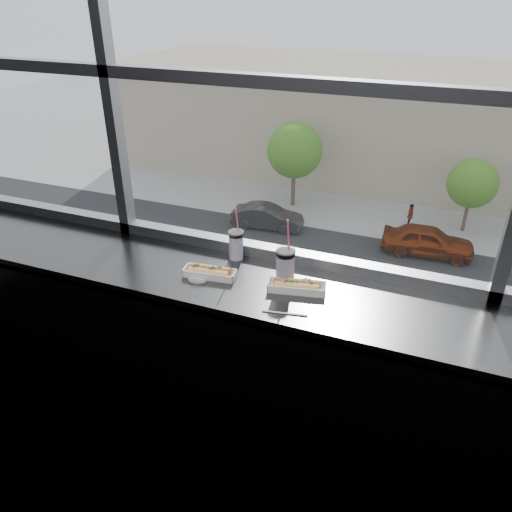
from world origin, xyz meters
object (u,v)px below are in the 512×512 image
at_px(soda_cup_right, 285,265).
at_px(hotdog_tray_right, 297,286).
at_px(tree_left, 295,151).
at_px(soda_cup_left, 236,243).
at_px(car_near_a, 98,253).
at_px(car_far_a, 268,213).
at_px(wrapper, 197,279).
at_px(pedestrian_b, 411,214).
at_px(tree_center, 473,184).
at_px(car_far_b, 429,236).
at_px(car_near_b, 265,284).
at_px(hotdog_tray_left, 210,272).
at_px(loose_straw, 285,313).

bearing_deg(soda_cup_right, hotdog_tray_right, -29.85).
relative_size(soda_cup_right, tree_left, 0.06).
bearing_deg(tree_left, soda_cup_left, -73.56).
height_order(car_near_a, car_far_a, car_far_a).
height_order(wrapper, tree_left, wrapper).
relative_size(car_near_a, pedestrian_b, 3.04).
distance_m(wrapper, car_near_a, 24.85).
relative_size(tree_left, tree_center, 1.24).
bearing_deg(tree_left, soda_cup_right, -73.04).
distance_m(soda_cup_right, car_far_b, 26.62).
bearing_deg(tree_left, tree_center, -0.00).
xyz_separation_m(pedestrian_b, tree_center, (3.12, 0.75, 2.11)).
distance_m(soda_cup_left, pedestrian_b, 29.55).
bearing_deg(soda_cup_right, soda_cup_left, 155.55).
bearing_deg(car_far_b, tree_center, -27.84).
relative_size(wrapper, car_near_b, 0.01).
relative_size(hotdog_tray_left, tree_left, 0.05).
height_order(hotdog_tray_left, hotdog_tray_right, hotdog_tray_right).
xyz_separation_m(car_near_b, car_far_a, (-2.83, 8.00, -0.19)).
distance_m(hotdog_tray_left, soda_cup_right, 0.38).
xyz_separation_m(hotdog_tray_right, loose_straw, (0.01, -0.20, -0.02)).
distance_m(car_near_b, tree_center, 14.78).
height_order(hotdog_tray_left, car_near_a, hotdog_tray_left).
bearing_deg(hotdog_tray_left, car_near_b, 102.52).
bearing_deg(wrapper, tree_left, 106.13).
xyz_separation_m(wrapper, car_far_a, (-8.55, 24.37, -11.10)).
relative_size(loose_straw, tree_center, 0.05).
bearing_deg(car_near_b, hotdog_tray_right, -165.04).
bearing_deg(car_far_a, car_far_b, -94.72).
distance_m(car_far_a, tree_left, 4.90).
relative_size(car_far_b, car_near_a, 1.19).
height_order(car_far_a, pedestrian_b, car_far_a).
bearing_deg(car_near_a, wrapper, -141.14).
height_order(hotdog_tray_right, car_far_a, hotdog_tray_right).
height_order(car_far_b, tree_left, tree_left).
distance_m(car_far_b, pedestrian_b, 3.51).
bearing_deg(car_far_a, loose_straw, -164.45).
height_order(car_far_a, tree_left, tree_left).
distance_m(hotdog_tray_right, soda_cup_left, 0.44).
distance_m(tree_left, tree_center, 10.93).
relative_size(hotdog_tray_right, tree_left, 0.05).
height_order(hotdog_tray_left, soda_cup_right, soda_cup_right).
height_order(loose_straw, tree_center, loose_straw).
height_order(soda_cup_left, pedestrian_b, soda_cup_left).
distance_m(hotdog_tray_left, car_near_b, 20.45).
xyz_separation_m(soda_cup_right, car_near_a, (-15.43, 16.23, -11.20)).
distance_m(soda_cup_right, car_far_a, 28.15).
relative_size(car_far_a, pedestrian_b, 3.09).
xyz_separation_m(hotdog_tray_left, car_near_b, (-5.76, 16.30, -10.92)).
distance_m(hotdog_tray_right, car_far_b, 26.63).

